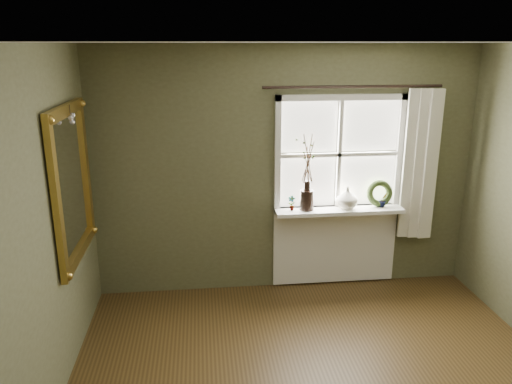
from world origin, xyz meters
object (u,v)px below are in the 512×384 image
object	(u,v)px
dark_jug	(307,200)
cream_vase	(347,198)
wreath	(379,196)
gilt_mirror	(72,183)

from	to	relation	value
dark_jug	cream_vase	world-z (taller)	cream_vase
cream_vase	dark_jug	bearing A→B (deg)	180.00
dark_jug	wreath	world-z (taller)	wreath
dark_jug	gilt_mirror	bearing A→B (deg)	-162.05
wreath	gilt_mirror	bearing A→B (deg)	-169.65
wreath	gilt_mirror	xyz separation A→B (m)	(-2.96, -0.74, 0.44)
gilt_mirror	wreath	bearing A→B (deg)	14.05
wreath	cream_vase	bearing A→B (deg)	-177.43
cream_vase	gilt_mirror	bearing A→B (deg)	-164.89
cream_vase	gilt_mirror	distance (m)	2.72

